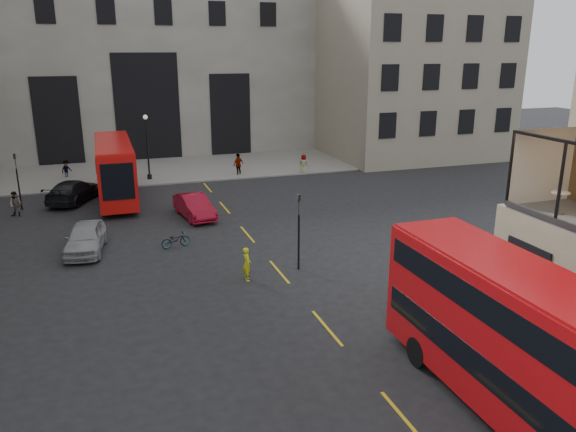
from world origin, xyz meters
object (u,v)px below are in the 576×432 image
object	(u,v)px
bus_far	(115,167)
car_c	(74,191)
traffic_light_far	(17,174)
car_b	(194,206)
cyclist	(247,264)
pedestrian_c	(238,165)
cafe_table_far	(560,199)
street_lamp_b	(148,152)
pedestrian_a	(16,204)
bicycle	(176,240)
pedestrian_d	(303,164)
traffic_light_near	(299,222)
car_a	(85,238)
bus_near	(529,344)
pedestrian_b	(67,169)

from	to	relation	value
bus_far	car_c	distance (m)	3.32
traffic_light_far	car_b	xyz separation A→B (m)	(10.70, -5.58, -1.69)
cyclist	pedestrian_c	world-z (taller)	pedestrian_c
cyclist	cafe_table_far	xyz separation A→B (m)	(9.76, -8.10, 4.33)
street_lamp_b	bus_far	xyz separation A→B (m)	(-2.78, -5.38, -0.04)
traffic_light_far	pedestrian_a	distance (m)	2.31
pedestrian_c	traffic_light_far	bearing A→B (deg)	-13.29
street_lamp_b	bicycle	world-z (taller)	street_lamp_b
pedestrian_d	traffic_light_near	bearing A→B (deg)	112.47
bicycle	street_lamp_b	bearing A→B (deg)	-12.90
pedestrian_d	cafe_table_far	bearing A→B (deg)	131.94
car_a	bus_near	bearing A→B (deg)	-49.82
car_c	pedestrian_a	bearing A→B (deg)	62.25
traffic_light_far	car_c	bearing A→B (deg)	16.39
car_c	pedestrian_b	bearing A→B (deg)	-59.90
cyclist	pedestrian_b	size ratio (longest dim) A/B	1.06
bicycle	pedestrian_d	bearing A→B (deg)	-52.83
car_a	traffic_light_far	bearing A→B (deg)	120.69
bus_far	bus_near	bearing A→B (deg)	-71.67
car_a	bicycle	size ratio (longest dim) A/B	2.86
traffic_light_near	bicycle	size ratio (longest dim) A/B	2.38
traffic_light_far	pedestrian_d	world-z (taller)	traffic_light_far
pedestrian_a	cafe_table_far	distance (m)	31.47
car_b	bus_far	bearing A→B (deg)	117.06
cyclist	pedestrian_d	size ratio (longest dim) A/B	0.97
pedestrian_d	pedestrian_a	bearing A→B (deg)	58.82
car_a	car_c	world-z (taller)	car_a
street_lamp_b	bicycle	xyz separation A→B (m)	(-0.24, -16.80, -1.98)
traffic_light_near	cafe_table_far	world-z (taller)	cafe_table_far
bicycle	pedestrian_c	distance (m)	17.90
bus_far	cyclist	bearing A→B (deg)	-73.51
traffic_light_far	pedestrian_b	xyz separation A→B (m)	(2.59, 9.01, -1.66)
traffic_light_far	car_c	world-z (taller)	traffic_light_far
bus_near	pedestrian_b	size ratio (longest dim) A/B	7.47
pedestrian_d	pedestrian_c	bearing A→B (deg)	32.59
pedestrian_a	pedestrian_d	size ratio (longest dim) A/B	0.99
pedestrian_b	cafe_table_far	size ratio (longest dim) A/B	1.88
pedestrian_c	pedestrian_d	size ratio (longest dim) A/B	1.15
bus_near	pedestrian_d	world-z (taller)	bus_near
street_lamp_b	pedestrian_b	xyz separation A→B (m)	(-6.41, 3.01, -1.63)
bus_near	bicycle	size ratio (longest dim) A/B	7.13
car_b	pedestrian_a	size ratio (longest dim) A/B	2.72
pedestrian_a	pedestrian_c	world-z (taller)	pedestrian_c
pedestrian_a	pedestrian_c	bearing A→B (deg)	45.75
traffic_light_near	car_b	distance (m)	11.06
street_lamp_b	pedestrian_c	xyz separation A→B (m)	(7.34, -0.58, -1.44)
car_b	pedestrian_a	bearing A→B (deg)	151.27
street_lamp_b	bus_far	bearing A→B (deg)	-117.27
street_lamp_b	bicycle	size ratio (longest dim) A/B	3.34
pedestrian_c	cyclist	bearing A→B (deg)	45.35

